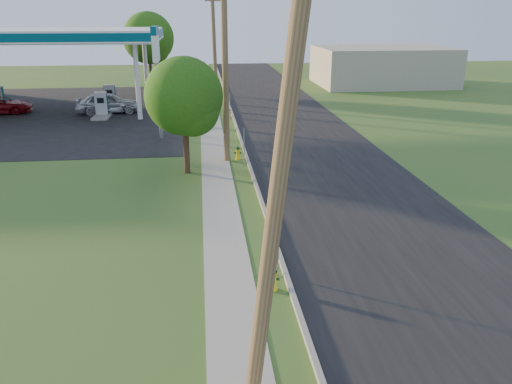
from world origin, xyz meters
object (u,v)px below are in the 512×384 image
(tree_lot, at_px, (149,40))
(hydrant_near, at_px, (273,279))
(car_silver, at_px, (108,103))
(car_red, at_px, (0,105))
(fuel_pump_se, at_px, (110,99))
(hydrant_far, at_px, (229,113))
(utility_pole_near, at_px, (278,186))
(fuel_pump_ne, at_px, (102,107))
(utility_pole_mid, at_px, (225,68))
(utility_pole_far, at_px, (214,47))
(price_pylon, at_px, (156,51))
(hydrant_mid, at_px, (238,153))
(tree_verge, at_px, (186,100))

(tree_lot, distance_m, hydrant_near, 40.95)
(car_silver, bearing_deg, car_red, 76.61)
(fuel_pump_se, height_order, car_silver, fuel_pump_se)
(hydrant_near, relative_size, hydrant_far, 1.01)
(utility_pole_near, relative_size, fuel_pump_ne, 2.96)
(utility_pole_mid, xyz_separation_m, fuel_pump_se, (-8.90, 17.00, -4.23))
(utility_pole_mid, xyz_separation_m, hydrant_far, (0.79, 11.61, -4.60))
(utility_pole_far, bearing_deg, utility_pole_near, -90.00)
(fuel_pump_se, xyz_separation_m, hydrant_far, (9.69, -5.39, -0.37))
(fuel_pump_ne, relative_size, hydrant_near, 4.33)
(utility_pole_near, relative_size, hydrant_far, 12.98)
(utility_pole_mid, relative_size, car_red, 2.03)
(car_silver, bearing_deg, fuel_pump_ne, 162.22)
(price_pylon, relative_size, car_red, 1.42)
(hydrant_mid, relative_size, hydrant_far, 1.03)
(price_pylon, bearing_deg, tree_verge, -75.94)
(tree_lot, relative_size, car_red, 1.59)
(tree_verge, height_order, tree_lot, tree_lot)
(fuel_pump_ne, height_order, hydrant_far, fuel_pump_ne)
(price_pylon, bearing_deg, hydrant_mid, -49.88)
(hydrant_near, height_order, hydrant_far, hydrant_near)
(fuel_pump_ne, height_order, tree_lot, tree_lot)
(tree_verge, relative_size, hydrant_mid, 7.60)
(tree_lot, bearing_deg, utility_pole_mid, -76.84)
(tree_lot, bearing_deg, hydrant_near, -80.38)
(utility_pole_far, height_order, tree_verge, utility_pole_far)
(tree_verge, xyz_separation_m, car_red, (-15.14, 17.20, -3.02))
(price_pylon, xyz_separation_m, tree_verge, (1.88, -7.52, -1.74))
(fuel_pump_ne, distance_m, price_pylon, 10.17)
(fuel_pump_se, bearing_deg, utility_pole_far, 6.41)
(hydrant_near, distance_m, car_silver, 29.50)
(tree_verge, bearing_deg, fuel_pump_se, 109.90)
(hydrant_near, distance_m, hydrant_mid, 13.74)
(car_silver, bearing_deg, tree_verge, -166.21)
(hydrant_far, bearing_deg, tree_verge, -101.63)
(price_pylon, relative_size, hydrant_far, 9.38)
(tree_verge, height_order, hydrant_far, tree_verge)
(car_red, bearing_deg, hydrant_near, -153.90)
(tree_verge, xyz_separation_m, tree_lot, (-4.19, 28.55, 1.26))
(utility_pole_near, relative_size, utility_pole_mid, 0.97)
(fuel_pump_ne, height_order, car_silver, fuel_pump_ne)
(tree_verge, bearing_deg, car_silver, 112.02)
(hydrant_near, bearing_deg, hydrant_mid, 89.94)
(price_pylon, xyz_separation_m, hydrant_near, (4.50, -19.09, -5.07))
(hydrant_far, distance_m, car_silver, 9.87)
(fuel_pump_se, height_order, hydrant_mid, fuel_pump_se)
(utility_pole_far, distance_m, hydrant_far, 7.83)
(hydrant_near, bearing_deg, fuel_pump_ne, 109.65)
(tree_lot, xyz_separation_m, car_red, (-10.95, -11.35, -4.29))
(fuel_pump_se, relative_size, car_red, 0.66)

